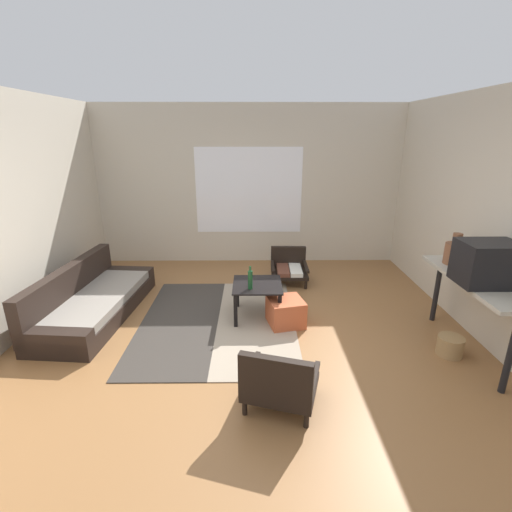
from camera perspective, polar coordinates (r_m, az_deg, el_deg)
ground_plane at (r=4.09m, az=-1.39°, el=-14.57°), size 7.80×7.80×0.00m
far_wall_with_window at (r=6.55m, az=-1.12°, el=10.72°), size 5.60×0.13×2.70m
side_wall_right at (r=4.63m, az=33.70°, el=4.39°), size 0.12×6.60×2.70m
area_rug at (r=4.69m, az=-5.85°, el=-9.95°), size 1.89×2.38×0.01m
couch at (r=5.17m, az=-23.91°, el=-6.36°), size 0.95×2.09×0.65m
coffee_table at (r=4.64m, az=0.20°, el=-5.28°), size 0.60×0.62×0.45m
armchair_by_window at (r=5.81m, az=5.08°, el=-1.67°), size 0.57×0.58×0.51m
armchair_striped_foreground at (r=3.25m, az=3.59°, el=-18.88°), size 0.72×0.68×0.59m
ottoman_orange at (r=4.55m, az=4.58°, el=-8.59°), size 0.48×0.48×0.33m
console_shelf at (r=4.38m, az=30.48°, el=-4.13°), size 0.43×1.48×0.83m
crt_television at (r=4.17m, az=32.07°, el=-0.96°), size 0.53×0.40×0.42m
clay_vase at (r=4.67m, az=28.31°, el=0.49°), size 0.22×0.22×0.35m
glass_bottle at (r=4.43m, az=-0.89°, el=-3.62°), size 0.06×0.06×0.29m
wicker_basket at (r=4.49m, az=27.71°, el=-12.14°), size 0.26×0.26×0.21m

